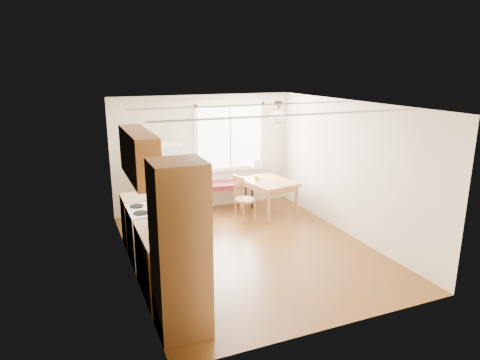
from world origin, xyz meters
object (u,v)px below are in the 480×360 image
refrigerator (165,183)px  dining_table (269,185)px  bench (226,186)px  chair (242,195)px

refrigerator → dining_table: bearing=-7.0°
bench → dining_table: bearing=-32.1°
bench → dining_table: 0.95m
bench → dining_table: (0.73, -0.60, 0.09)m
bench → dining_table: size_ratio=1.04×
refrigerator → chair: size_ratio=1.68×
dining_table → chair: (-0.71, -0.20, -0.09)m
bench → chair: 0.81m
refrigerator → bench: 1.44m
bench → dining_table: dining_table is taller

